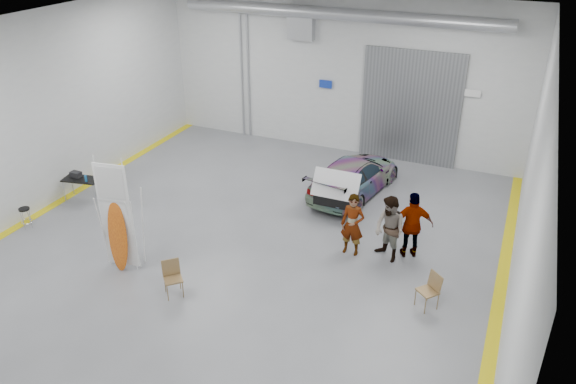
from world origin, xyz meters
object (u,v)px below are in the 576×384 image
at_px(person_b, 390,229).
at_px(folding_chair_near, 174,285).
at_px(office_chair, 115,184).
at_px(work_table, 80,178).
at_px(person_a, 352,225).
at_px(folding_chair_far, 427,297).
at_px(sedan_car, 354,176).
at_px(shop_stool, 26,218).
at_px(person_c, 412,225).
at_px(surfboard_display, 116,226).

xyz_separation_m(person_b, folding_chair_near, (-4.45, -3.68, -0.65)).
bearing_deg(folding_chair_near, office_chair, 97.76).
bearing_deg(work_table, folding_chair_near, -28.99).
relative_size(person_a, folding_chair_far, 1.96).
distance_m(sedan_car, shop_stool, 10.32).
distance_m(person_c, folding_chair_near, 6.47).
height_order(person_c, folding_chair_far, person_c).
distance_m(sedan_car, work_table, 9.00).
xyz_separation_m(folding_chair_far, shop_stool, (-11.75, -1.00, 0.04)).
bearing_deg(office_chair, person_a, -14.78).
bearing_deg(surfboard_display, work_table, 134.46).
bearing_deg(person_a, work_table, -176.91).
bearing_deg(person_a, surfboard_display, -149.27).
bearing_deg(person_b, office_chair, -147.10).
bearing_deg(sedan_car, work_table, 36.24).
xyz_separation_m(person_c, work_table, (-10.65, -0.93, -0.22)).
height_order(person_a, office_chair, person_a).
relative_size(sedan_car, shop_stool, 6.53).
bearing_deg(surfboard_display, person_a, 21.02).
xyz_separation_m(person_c, shop_stool, (-10.88, -3.07, -0.64)).
xyz_separation_m(person_c, folding_chair_far, (0.87, -2.07, -0.68)).
distance_m(surfboard_display, folding_chair_near, 2.24).
relative_size(person_c, folding_chair_near, 2.11).
height_order(folding_chair_far, office_chair, office_chair).
relative_size(person_b, folding_chair_near, 2.04).
relative_size(surfboard_display, office_chair, 3.48).
distance_m(surfboard_display, work_table, 4.65).
bearing_deg(surfboard_display, person_b, 17.79).
distance_m(person_b, folding_chair_near, 5.81).
relative_size(shop_stool, office_chair, 0.71).
bearing_deg(folding_chair_far, folding_chair_near, -120.83).
bearing_deg(shop_stool, person_a, 15.30).
distance_m(person_a, office_chair, 8.31).
relative_size(sedan_car, person_b, 2.29).
relative_size(person_a, folding_chair_near, 1.96).
bearing_deg(surfboard_display, sedan_car, 47.87).
bearing_deg(office_chair, surfboard_display, -62.65).
height_order(folding_chair_near, folding_chair_far, same).
bearing_deg(person_c, sedan_car, -73.91).
bearing_deg(folding_chair_near, person_b, -4.58).
bearing_deg(surfboard_display, shop_stool, 162.17).
height_order(folding_chair_near, office_chair, office_chair).
distance_m(person_b, office_chair, 9.31).
xyz_separation_m(person_b, folding_chair_far, (1.39, -1.68, -0.65)).
relative_size(work_table, office_chair, 1.38).
bearing_deg(work_table, person_a, 2.67).
relative_size(folding_chair_near, shop_stool, 1.40).
bearing_deg(folding_chair_near, surfboard_display, 123.92).
bearing_deg(person_c, office_chair, -22.43).
bearing_deg(folding_chair_near, work_table, 106.84).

